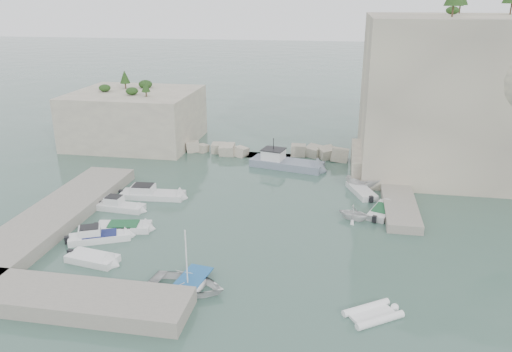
% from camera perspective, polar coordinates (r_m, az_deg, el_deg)
% --- Properties ---
extents(ground, '(400.00, 400.00, 0.00)m').
position_cam_1_polar(ground, '(42.69, -1.42, -6.48)').
color(ground, '#406054').
rests_on(ground, ground).
extents(cliff_east, '(26.00, 22.00, 17.00)m').
position_cam_1_polar(cliff_east, '(63.25, 24.19, 8.61)').
color(cliff_east, beige).
rests_on(cliff_east, ground).
extents(cliff_terrace, '(8.00, 10.00, 2.50)m').
position_cam_1_polar(cliff_terrace, '(58.47, 14.77, 1.54)').
color(cliff_terrace, beige).
rests_on(cliff_terrace, ground).
extents(outcrop_west, '(16.00, 14.00, 7.00)m').
position_cam_1_polar(outcrop_west, '(70.09, -13.58, 6.54)').
color(outcrop_west, beige).
rests_on(outcrop_west, ground).
extents(quay_west, '(5.00, 24.00, 1.10)m').
position_cam_1_polar(quay_west, '(47.76, -22.16, -4.35)').
color(quay_west, '#9E9689').
rests_on(quay_west, ground).
extents(quay_south, '(18.00, 4.00, 1.10)m').
position_cam_1_polar(quay_south, '(35.72, -22.07, -12.72)').
color(quay_south, '#9E9689').
rests_on(quay_south, ground).
extents(ledge_east, '(3.00, 16.00, 0.80)m').
position_cam_1_polar(ledge_east, '(51.29, 15.84, -2.14)').
color(ledge_east, '#9E9689').
rests_on(ledge_east, ground).
extents(breakwater, '(28.00, 3.00, 1.40)m').
position_cam_1_polar(breakwater, '(62.83, 1.67, 2.94)').
color(breakwater, beige).
rests_on(breakwater, ground).
extents(motorboat_a, '(7.08, 2.54, 1.40)m').
position_cam_1_polar(motorboat_a, '(50.96, -11.70, -2.41)').
color(motorboat_a, silver).
rests_on(motorboat_a, ground).
extents(motorboat_b, '(4.97, 1.91, 1.40)m').
position_cam_1_polar(motorboat_b, '(48.76, -15.15, -3.74)').
color(motorboat_b, silver).
rests_on(motorboat_b, ground).
extents(motorboat_c, '(5.27, 2.71, 0.70)m').
position_cam_1_polar(motorboat_c, '(44.60, -14.84, -5.98)').
color(motorboat_c, white).
rests_on(motorboat_c, ground).
extents(motorboat_d, '(5.56, 3.71, 1.40)m').
position_cam_1_polar(motorboat_d, '(43.37, -17.38, -7.01)').
color(motorboat_d, white).
rests_on(motorboat_d, ground).
extents(motorboat_e, '(4.50, 2.45, 0.70)m').
position_cam_1_polar(motorboat_e, '(40.23, -18.14, -9.30)').
color(motorboat_e, white).
rests_on(motorboat_e, ground).
extents(rowboat, '(5.85, 4.57, 1.10)m').
position_cam_1_polar(rowboat, '(35.33, -7.77, -12.73)').
color(rowboat, white).
rests_on(rowboat, ground).
extents(inflatable_dinghy, '(4.12, 3.61, 0.44)m').
position_cam_1_polar(inflatable_dinghy, '(33.31, 13.19, -15.35)').
color(inflatable_dinghy, white).
rests_on(inflatable_dinghy, ground).
extents(tender_east_a, '(3.49, 3.23, 1.52)m').
position_cam_1_polar(tender_east_a, '(45.90, 11.12, -4.92)').
color(tender_east_a, white).
rests_on(tender_east_a, ground).
extents(tender_east_b, '(3.16, 5.04, 0.70)m').
position_cam_1_polar(tender_east_b, '(47.68, 14.16, -4.20)').
color(tender_east_b, silver).
rests_on(tender_east_b, ground).
extents(tender_east_c, '(3.40, 5.37, 0.70)m').
position_cam_1_polar(tender_east_c, '(52.03, 11.93, -1.96)').
color(tender_east_c, silver).
rests_on(tender_east_c, ground).
extents(tender_east_d, '(3.95, 1.70, 1.49)m').
position_cam_1_polar(tender_east_d, '(53.53, 12.22, -1.36)').
color(tender_east_d, silver).
rests_on(tender_east_d, ground).
extents(work_boat, '(9.72, 4.73, 2.20)m').
position_cam_1_polar(work_boat, '(58.75, 3.53, 0.98)').
color(work_boat, slate).
rests_on(work_boat, ground).
extents(rowboat_mast, '(0.10, 0.10, 4.20)m').
position_cam_1_polar(rowboat_mast, '(33.99, -7.98, -8.95)').
color(rowboat_mast, white).
rests_on(rowboat_mast, rowboat).
extents(vegetation, '(53.48, 13.88, 13.40)m').
position_cam_1_polar(vegetation, '(62.73, 20.36, 17.74)').
color(vegetation, '#1E4219').
rests_on(vegetation, ground).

